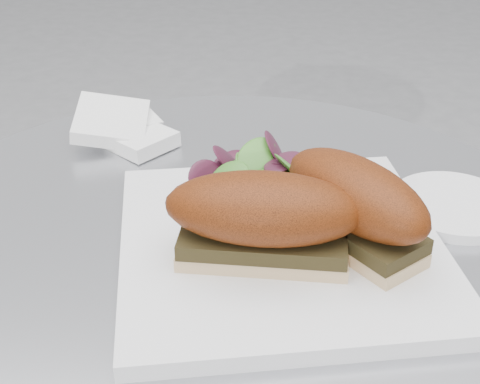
% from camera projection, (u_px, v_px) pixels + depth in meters
% --- Properties ---
extents(plate, '(0.34, 0.34, 0.02)m').
position_uv_depth(plate, '(280.00, 245.00, 0.61)').
color(plate, white).
rests_on(plate, table).
extents(sandwich_left, '(0.17, 0.08, 0.08)m').
position_uv_depth(sandwich_left, '(264.00, 217.00, 0.56)').
color(sandwich_left, tan).
rests_on(sandwich_left, plate).
extents(sandwich_right, '(0.16, 0.17, 0.08)m').
position_uv_depth(sandwich_right, '(355.00, 202.00, 0.58)').
color(sandwich_right, tan).
rests_on(sandwich_right, plate).
extents(salad, '(0.10, 0.10, 0.05)m').
position_uv_depth(salad, '(247.00, 170.00, 0.67)').
color(salad, '#46912F').
rests_on(salad, plate).
extents(napkin, '(0.13, 0.13, 0.02)m').
position_uv_depth(napkin, '(127.00, 137.00, 0.81)').
color(napkin, white).
rests_on(napkin, table).
extents(saucer, '(0.13, 0.13, 0.01)m').
position_uv_depth(saucer, '(454.00, 206.00, 0.68)').
color(saucer, white).
rests_on(saucer, table).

